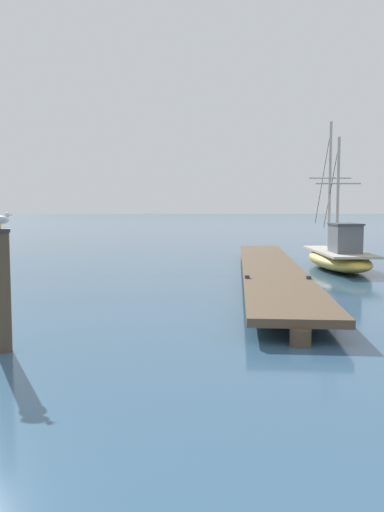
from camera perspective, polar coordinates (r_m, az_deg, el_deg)
The scene contains 4 objects.
floating_dock at distance 17.99m, azimuth 8.17°, elevation -1.17°, with size 3.42×17.89×0.53m.
fishing_boat_0 at distance 20.97m, azimuth 15.18°, elevation 0.06°, with size 2.02×7.22×5.71m.
mooring_piling at distance 9.19m, azimuth -19.29°, elevation -3.23°, with size 0.30×0.30×1.98m.
perched_seagull at distance 9.10m, azimuth -19.53°, elevation 3.64°, with size 0.38×0.15×0.26m.
Camera 1 is at (1.66, -1.10, 2.32)m, focal length 38.12 mm.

